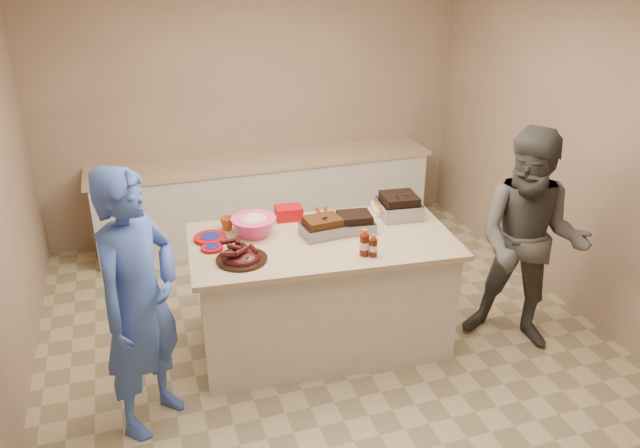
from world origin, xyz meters
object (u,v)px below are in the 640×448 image
object	(u,v)px
coleslaw_bowl	(254,235)
bbq_bottle_b	(364,255)
rib_platter	(242,260)
island	(322,342)
plastic_cup	(228,229)
mustard_bottle	(306,228)
bbq_bottle_a	(373,256)
guest_gray	(514,339)
guest_blue	(156,417)
roasting_pan	(398,216)

from	to	relation	value
coleslaw_bowl	bbq_bottle_b	bearing A→B (deg)	-40.59
rib_platter	island	bearing A→B (deg)	13.75
bbq_bottle_b	plastic_cup	xyz separation A→B (m)	(-0.85, 0.73, 0.00)
mustard_bottle	plastic_cup	xyz separation A→B (m)	(-0.59, 0.17, 0.00)
bbq_bottle_a	guest_gray	distance (m)	1.57
guest_blue	guest_gray	size ratio (longest dim) A/B	1.02
roasting_pan	mustard_bottle	world-z (taller)	mustard_bottle
coleslaw_bowl	bbq_bottle_a	world-z (taller)	coleslaw_bowl
island	coleslaw_bowl	xyz separation A→B (m)	(-0.47, 0.23, 0.94)
roasting_pan	coleslaw_bowl	xyz separation A→B (m)	(-1.20, 0.02, 0.00)
island	bbq_bottle_b	xyz separation A→B (m)	(0.20, -0.35, 0.94)
bbq_bottle_a	guest_blue	xyz separation A→B (m)	(-1.62, -0.10, -0.94)
guest_gray	island	bearing A→B (deg)	-155.82
bbq_bottle_a	mustard_bottle	size ratio (longest dim) A/B	1.27
mustard_bottle	guest_gray	xyz separation A→B (m)	(1.58, -0.67, -0.94)
plastic_cup	mustard_bottle	bearing A→B (deg)	-16.07
roasting_pan	mustard_bottle	xyz separation A→B (m)	(-0.79, 0.00, 0.00)
island	bbq_bottle_b	size ratio (longest dim) A/B	9.84
island	rib_platter	bearing A→B (deg)	-161.42
mustard_bottle	guest_blue	bearing A→B (deg)	-151.87
rib_platter	bbq_bottle_b	distance (m)	0.87
rib_platter	bbq_bottle_b	bearing A→B (deg)	-12.66
mustard_bottle	guest_gray	size ratio (longest dim) A/B	0.07
bbq_bottle_b	guest_gray	xyz separation A→B (m)	(1.32, -0.11, -0.94)
coleslaw_bowl	guest_gray	size ratio (longest dim) A/B	0.19
plastic_cup	guest_blue	bearing A→B (deg)	-129.61
coleslaw_bowl	guest_blue	world-z (taller)	coleslaw_bowl
rib_platter	roasting_pan	distance (m)	1.42
mustard_bottle	bbq_bottle_b	bearing A→B (deg)	-64.84
guest_blue	coleslaw_bowl	bearing A→B (deg)	-8.29
rib_platter	plastic_cup	distance (m)	0.54
coleslaw_bowl	roasting_pan	bearing A→B (deg)	-0.84
roasting_pan	guest_gray	bearing A→B (deg)	-34.43
rib_platter	plastic_cup	bearing A→B (deg)	90.23
coleslaw_bowl	plastic_cup	xyz separation A→B (m)	(-0.18, 0.16, 0.00)
bbq_bottle_b	guest_blue	size ratio (longest dim) A/B	0.11
bbq_bottle_a	bbq_bottle_b	bearing A→B (deg)	148.59
island	guest_gray	bearing A→B (deg)	-11.87
roasting_pan	plastic_cup	world-z (taller)	roasting_pan
plastic_cup	bbq_bottle_b	bearing A→B (deg)	-40.74
rib_platter	coleslaw_bowl	xyz separation A→B (m)	(0.18, 0.39, -0.00)
bbq_bottle_a	mustard_bottle	distance (m)	0.68
mustard_bottle	plastic_cup	size ratio (longest dim) A/B	1.19
coleslaw_bowl	bbq_bottle_a	bearing A→B (deg)	-39.97
island	plastic_cup	size ratio (longest dim) A/B	17.91
rib_platter	coleslaw_bowl	size ratio (longest dim) A/B	1.05
roasting_pan	bbq_bottle_b	size ratio (longest dim) A/B	1.58
island	mustard_bottle	world-z (taller)	mustard_bottle
bbq_bottle_a	coleslaw_bowl	bearing A→B (deg)	140.03
bbq_bottle_a	plastic_cup	size ratio (longest dim) A/B	1.52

